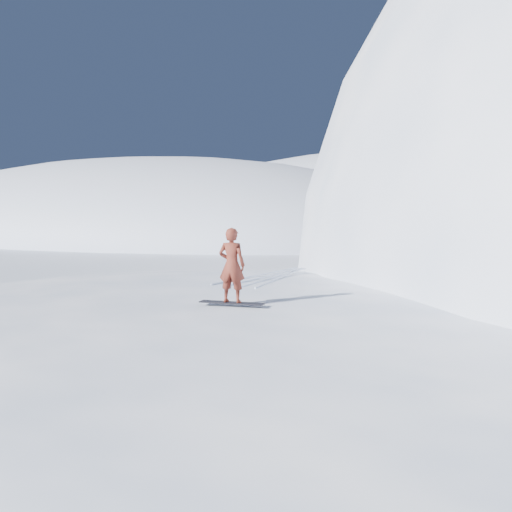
{
  "coord_description": "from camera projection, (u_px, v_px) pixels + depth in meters",
  "views": [
    {
      "loc": [
        10.73,
        -11.07,
        4.66
      ],
      "look_at": [
        2.06,
        0.71,
        3.5
      ],
      "focal_mm": 40.0,
      "sensor_mm": 36.0,
      "label": 1
    }
  ],
  "objects": [
    {
      "name": "near_ridge",
      "position": [
        272.0,
        364.0,
        17.42
      ],
      "size": [
        36.0,
        28.0,
        4.8
      ],
      "primitive_type": "ellipsoid",
      "color": "white",
      "rests_on": "ground"
    },
    {
      "name": "vapor_plume",
      "position": [
        155.0,
        244.0,
        80.9
      ],
      "size": [
        10.18,
        8.14,
        7.13
      ],
      "primitive_type": "ellipsoid",
      "color": "white",
      "rests_on": "ground"
    },
    {
      "name": "snowboarder",
      "position": [
        232.0,
        265.0,
        13.89
      ],
      "size": [
        0.77,
        0.63,
        1.83
      ],
      "primitive_type": "imported",
      "rotation": [
        0.0,
        0.0,
        3.46
      ],
      "color": "maroon",
      "rests_on": "snowboard"
    },
    {
      "name": "far_ridge_a",
      "position": [
        132.0,
        236.0,
        105.13
      ],
      "size": [
        120.0,
        70.0,
        28.0
      ],
      "primitive_type": "ellipsoid",
      "color": "white",
      "rests_on": "ground"
    },
    {
      "name": "wind_bumps",
      "position": [
        215.0,
        362.0,
        17.63
      ],
      "size": [
        16.0,
        14.4,
        1.0
      ],
      "color": "white",
      "rests_on": "ground"
    },
    {
      "name": "board_tracks",
      "position": [
        271.0,
        276.0,
        19.77
      ],
      "size": [
        2.31,
        5.97,
        0.04
      ],
      "color": "silver",
      "rests_on": "ground"
    },
    {
      "name": "ground",
      "position": [
        180.0,
        381.0,
        15.6
      ],
      "size": [
        400.0,
        400.0,
        0.0
      ],
      "primitive_type": "plane",
      "color": "white",
      "rests_on": "ground"
    },
    {
      "name": "far_ridge_c",
      "position": [
        394.0,
        232.0,
        127.55
      ],
      "size": [
        140.0,
        90.0,
        36.0
      ],
      "primitive_type": "ellipsoid",
      "color": "white",
      "rests_on": "ground"
    },
    {
      "name": "snowboard",
      "position": [
        232.0,
        303.0,
        13.97
      ],
      "size": [
        1.66,
        0.81,
        0.03
      ],
      "primitive_type": "cube",
      "rotation": [
        0.0,
        0.0,
        0.32
      ],
      "color": "black",
      "rests_on": "near_ridge"
    }
  ]
}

